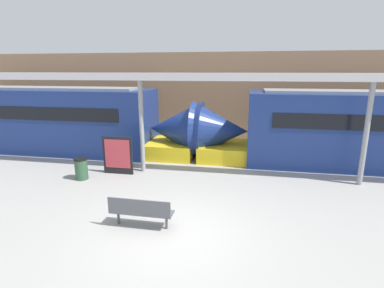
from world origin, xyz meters
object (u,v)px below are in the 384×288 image
(poster_board, at_px, (118,155))
(support_column_near, at_px, (142,127))
(trash_bin, at_px, (81,169))
(train_right, at_px, (56,121))
(train_left, at_px, (368,131))
(bench_near, at_px, (141,210))
(support_column_far, at_px, (366,135))

(poster_board, bearing_deg, support_column_near, 30.59)
(trash_bin, height_order, support_column_near, support_column_near)
(train_right, relative_size, trash_bin, 18.17)
(train_left, distance_m, train_right, 14.60)
(bench_near, xyz_separation_m, trash_bin, (-3.45, 3.02, -0.08))
(train_right, height_order, trash_bin, train_right)
(train_left, distance_m, poster_board, 10.45)
(support_column_far, bearing_deg, train_left, 68.25)
(train_right, height_order, support_column_far, support_column_far)
(bench_near, relative_size, support_column_far, 0.46)
(train_right, height_order, bench_near, train_right)
(train_right, bearing_deg, support_column_far, -10.14)
(support_column_near, bearing_deg, support_column_far, 0.00)
(poster_board, relative_size, support_column_near, 0.41)
(support_column_near, bearing_deg, poster_board, -149.41)
(train_left, distance_m, support_column_near, 9.47)
(poster_board, bearing_deg, support_column_far, 3.20)
(train_left, height_order, bench_near, train_left)
(trash_bin, height_order, support_column_far, support_column_far)
(bench_near, xyz_separation_m, support_column_far, (6.69, 4.36, 1.33))
(poster_board, distance_m, support_column_near, 1.45)
(support_column_near, relative_size, support_column_far, 1.00)
(train_left, distance_m, bench_near, 10.29)
(train_left, relative_size, support_column_near, 4.09)
(train_left, xyz_separation_m, train_right, (-14.60, 0.00, -0.00))
(support_column_near, xyz_separation_m, support_column_far, (8.17, 0.00, 0.00))
(train_right, distance_m, support_column_near, 5.99)
(train_right, bearing_deg, support_column_near, -24.06)
(support_column_near, height_order, support_column_far, same)
(trash_bin, xyz_separation_m, support_column_near, (1.97, 1.33, 1.41))
(poster_board, height_order, support_column_far, support_column_far)
(train_right, xyz_separation_m, bench_near, (6.94, -6.79, -1.01))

